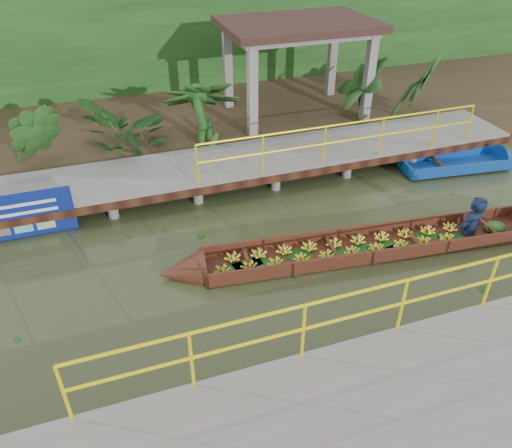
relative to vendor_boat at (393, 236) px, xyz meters
name	(u,v)px	position (x,y,z in m)	size (l,w,h in m)	color
ground	(277,259)	(-2.44, 0.42, -0.29)	(80.00, 80.00, 0.00)	#2E371B
land_strip	(193,117)	(-2.44, 7.92, -0.06)	(30.00, 8.00, 0.45)	#322519
far_dock	(230,165)	(-2.42, 3.85, 0.19)	(16.00, 2.06, 1.66)	slate
near_dock	(450,400)	(-1.44, -3.77, 0.01)	(18.00, 2.40, 1.73)	slate
pavilion	(298,34)	(0.56, 6.72, 2.53)	(4.40, 3.00, 3.00)	slate
foliage_backdrop	(173,42)	(-2.44, 10.42, 1.71)	(30.00, 0.80, 4.00)	#163A12
vendor_boat	(393,236)	(0.00, 0.00, 0.00)	(8.90, 1.81, 2.21)	#39160F
moored_blue_boat	(481,162)	(4.30, 2.46, -0.14)	(3.47, 1.25, 0.81)	#0D3C94
tropical_plants	(193,110)	(-2.87, 5.72, 1.04)	(14.40, 1.40, 1.75)	#163A12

